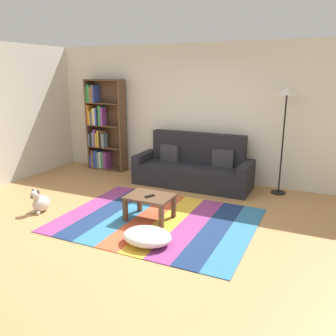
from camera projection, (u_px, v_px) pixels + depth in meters
name	position (u px, v px, depth m)	size (l,w,h in m)	color
ground_plane	(143.00, 223.00, 5.12)	(14.00, 14.00, 0.00)	#B27F4C
back_wall	(203.00, 113.00, 7.00)	(6.80, 0.10, 2.70)	silver
left_wall	(8.00, 114.00, 6.81)	(0.10, 5.50, 2.70)	beige
rug	(158.00, 220.00, 5.22)	(2.81, 2.20, 0.01)	#843370
couch	(194.00, 168.00, 6.80)	(2.26, 0.80, 1.00)	black
bookshelf	(102.00, 129.00, 7.83)	(0.90, 0.28, 2.00)	brown
coffee_table	(150.00, 200.00, 5.16)	(0.67, 0.51, 0.37)	#513826
pouf	(147.00, 236.00, 4.46)	(0.65, 0.52, 0.19)	white
dog	(40.00, 202.00, 5.49)	(0.22, 0.35, 0.40)	beige
standing_lamp	(286.00, 105.00, 5.98)	(0.32, 0.32, 1.91)	black
tv_remote	(150.00, 196.00, 5.09)	(0.04, 0.15, 0.02)	black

